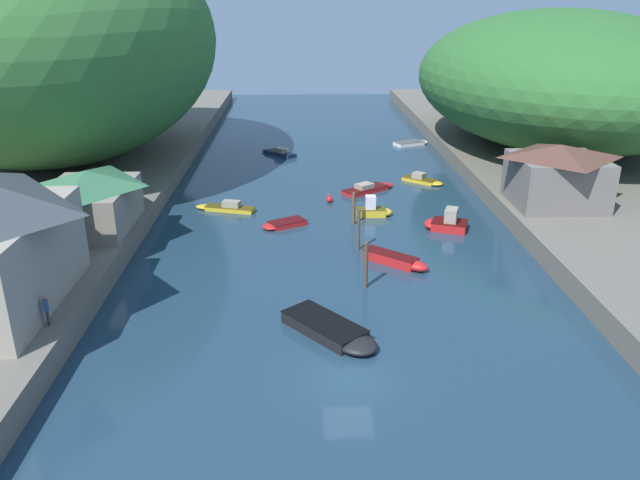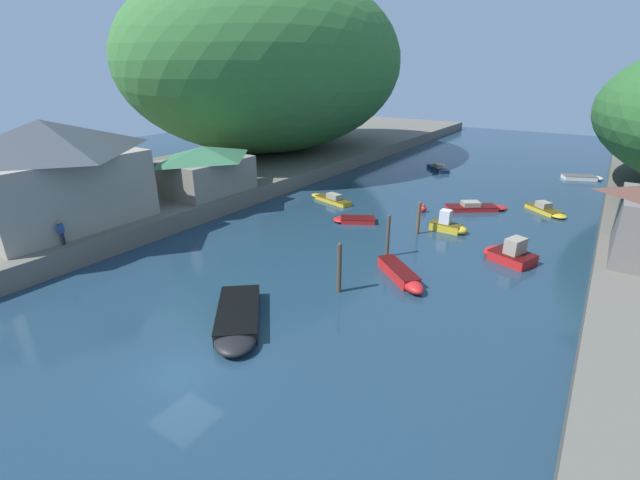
{
  "view_description": "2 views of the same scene",
  "coord_description": "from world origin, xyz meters",
  "views": [
    {
      "loc": [
        -2.28,
        -25.86,
        17.6
      ],
      "look_at": [
        -0.97,
        13.65,
        2.06
      ],
      "focal_mm": 35.0,
      "sensor_mm": 36.0,
      "label": 1
    },
    {
      "loc": [
        13.7,
        -9.31,
        12.6
      ],
      "look_at": [
        -1.76,
        13.79,
        1.46
      ],
      "focal_mm": 24.0,
      "sensor_mm": 36.0,
      "label": 2
    }
  ],
  "objects": [
    {
      "name": "mooring_post_second",
      "position": [
        1.86,
        10.44,
        1.61
      ],
      "size": [
        0.28,
        0.28,
        3.21
      ],
      "color": "#4C3D2D",
      "rests_on": "water_surface"
    },
    {
      "name": "boat_far_upstream",
      "position": [
        12.0,
        51.42,
        0.24
      ],
      "size": [
        4.84,
        3.44,
        0.5
      ],
      "rotation": [
        0.0,
        0.0,
        5.13
      ],
      "color": "white",
      "rests_on": "water_surface"
    },
    {
      "name": "boat_far_right_bank",
      "position": [
        -3.77,
        22.02,
        0.21
      ],
      "size": [
        3.96,
        3.16,
        0.42
      ],
      "rotation": [
        0.0,
        0.0,
        2.09
      ],
      "color": "red",
      "rests_on": "water_surface"
    },
    {
      "name": "right_bank_cottage",
      "position": [
        18.53,
        22.27,
        4.14
      ],
      "size": [
        7.41,
        7.03,
        4.97
      ],
      "color": "slate",
      "rests_on": "right_bank"
    },
    {
      "name": "boat_cabin_cruiser",
      "position": [
        10.14,
        34.37,
        0.29
      ],
      "size": [
        4.17,
        3.8,
        0.95
      ],
      "rotation": [
        0.0,
        0.0,
        4.02
      ],
      "color": "gold",
      "rests_on": "water_surface"
    },
    {
      "name": "water_surface",
      "position": [
        0.0,
        30.0,
        0.0
      ],
      "size": [
        130.0,
        130.0,
        0.0
      ],
      "primitive_type": "plane",
      "color": "#1E384C",
      "rests_on": "ground"
    },
    {
      "name": "boat_red_skiff",
      "position": [
        -4.89,
        46.68,
        0.28
      ],
      "size": [
        4.59,
        4.79,
        0.92
      ],
      "rotation": [
        0.0,
        0.0,
        0.75
      ],
      "color": "navy",
      "rests_on": "water_surface"
    },
    {
      "name": "boat_near_quay",
      "position": [
        -0.52,
        4.18,
        0.35
      ],
      "size": [
        5.68,
        6.17,
        0.72
      ],
      "rotation": [
        0.0,
        0.0,
        3.84
      ],
      "color": "black",
      "rests_on": "water_surface"
    },
    {
      "name": "person_on_quay",
      "position": [
        -15.46,
        3.22,
        2.57
      ],
      "size": [
        0.33,
        0.43,
        1.69
      ],
      "rotation": [
        0.0,
        0.0,
        1.89
      ],
      "color": "#282D3D",
      "rests_on": "left_bank"
    },
    {
      "name": "boat_navy_launch",
      "position": [
        4.04,
        24.38,
        0.53
      ],
      "size": [
        3.06,
        1.18,
        1.8
      ],
      "rotation": [
        0.0,
        0.0,
        4.71
      ],
      "color": "gold",
      "rests_on": "water_surface"
    },
    {
      "name": "boat_white_cruiser",
      "position": [
        4.45,
        31.75,
        0.27
      ],
      "size": [
        5.64,
        4.81,
        0.84
      ],
      "rotation": [
        0.0,
        0.0,
        5.36
      ],
      "color": "red",
      "rests_on": "water_surface"
    },
    {
      "name": "boathouse_shed",
      "position": [
        -17.69,
        17.98,
        3.83
      ],
      "size": [
        6.35,
        8.55,
        4.33
      ],
      "color": "gray",
      "rests_on": "left_bank"
    },
    {
      "name": "mooring_post_middle",
      "position": [
        1.99,
        16.9,
        1.59
      ],
      "size": [
        0.23,
        0.23,
        3.16
      ],
      "color": "#4C3D2D",
      "rests_on": "water_surface"
    },
    {
      "name": "boat_yellow_tender",
      "position": [
        -8.91,
        26.26,
        0.28
      ],
      "size": [
        5.53,
        2.6,
        0.93
      ],
      "rotation": [
        0.0,
        0.0,
        1.3
      ],
      "color": "gold",
      "rests_on": "water_surface"
    },
    {
      "name": "hillside_left",
      "position": [
        -26.56,
        39.56,
        13.36
      ],
      "size": [
        31.72,
        44.4,
        23.54
      ],
      "color": "#387033",
      "rests_on": "left_bank"
    },
    {
      "name": "hillside_right",
      "position": [
        26.56,
        44.38,
        9.0
      ],
      "size": [
        30.24,
        42.34,
        14.81
      ],
      "color": "#2D662D",
      "rests_on": "right_bank"
    },
    {
      "name": "boat_small_dinghy",
      "position": [
        9.41,
        20.97,
        0.54
      ],
      "size": [
        3.87,
        3.06,
        1.8
      ],
      "rotation": [
        0.0,
        0.0,
        1.21
      ],
      "color": "red",
      "rests_on": "water_surface"
    },
    {
      "name": "channel_buoy_near",
      "position": [
        0.38,
        28.19,
        0.35
      ],
      "size": [
        0.6,
        0.6,
        0.9
      ],
      "color": "red",
      "rests_on": "water_surface"
    },
    {
      "name": "left_bank",
      "position": [
        -25.46,
        30.0,
        0.8
      ],
      "size": [
        22.0,
        120.0,
        1.59
      ],
      "color": "#666056",
      "rests_on": "ground"
    },
    {
      "name": "boat_mid_channel",
      "position": [
        4.5,
        13.88,
        0.36
      ],
      "size": [
        4.55,
        4.06,
        0.72
      ],
      "rotation": [
        0.0,
        0.0,
        4.02
      ],
      "color": "red",
      "rests_on": "water_surface"
    },
    {
      "name": "right_bank",
      "position": [
        25.46,
        30.0,
        0.8
      ],
      "size": [
        22.0,
        120.0,
        1.59
      ],
      "color": "#666056",
      "rests_on": "ground"
    },
    {
      "name": "mooring_post_fourth",
      "position": [
        2.08,
        22.46,
        1.38
      ],
      "size": [
        0.29,
        0.29,
        2.74
      ],
      "color": "brown",
      "rests_on": "water_surface"
    },
    {
      "name": "person_by_boathouse",
      "position": [
        -16.15,
        9.28,
        2.57
      ],
      "size": [
        0.22,
        0.38,
        1.69
      ],
      "rotation": [
        0.0,
        0.0,
        1.58
      ],
      "color": "#282D3D",
      "rests_on": "left_bank"
    }
  ]
}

